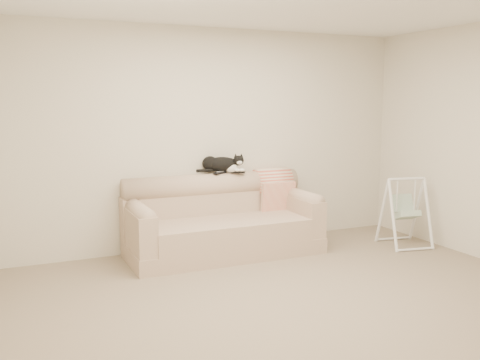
# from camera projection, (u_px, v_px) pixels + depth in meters

# --- Properties ---
(ground_plane) EXTENTS (5.00, 5.00, 0.00)m
(ground_plane) POSITION_uv_depth(u_px,v_px,m) (296.00, 298.00, 4.78)
(ground_plane) COLOR #7B6B5A
(ground_plane) RESTS_ON ground
(room_shell) EXTENTS (5.04, 4.04, 2.60)m
(room_shell) POSITION_uv_depth(u_px,v_px,m) (299.00, 127.00, 4.56)
(room_shell) COLOR beige
(room_shell) RESTS_ON ground
(sofa) EXTENTS (2.20, 0.93, 0.90)m
(sofa) POSITION_uv_depth(u_px,v_px,m) (222.00, 223.00, 6.17)
(sofa) COLOR tan
(sofa) RESTS_ON ground
(remote_a) EXTENTS (0.18, 0.12, 0.03)m
(remote_a) POSITION_uv_depth(u_px,v_px,m) (220.00, 173.00, 6.31)
(remote_a) COLOR black
(remote_a) RESTS_ON sofa
(remote_b) EXTENTS (0.17, 0.14, 0.02)m
(remote_b) POSITION_uv_depth(u_px,v_px,m) (238.00, 172.00, 6.38)
(remote_b) COLOR black
(remote_b) RESTS_ON sofa
(tuxedo_cat) EXTENTS (0.57, 0.36, 0.23)m
(tuxedo_cat) POSITION_uv_depth(u_px,v_px,m) (222.00, 164.00, 6.35)
(tuxedo_cat) COLOR black
(tuxedo_cat) RESTS_ON sofa
(throw_blanket) EXTENTS (0.44, 0.38, 0.58)m
(throw_blanket) POSITION_uv_depth(u_px,v_px,m) (273.00, 184.00, 6.63)
(throw_blanket) COLOR #CD513D
(throw_blanket) RESTS_ON sofa
(baby_swing) EXTENTS (0.60, 0.63, 0.84)m
(baby_swing) POSITION_uv_depth(u_px,v_px,m) (405.00, 212.00, 6.48)
(baby_swing) COLOR white
(baby_swing) RESTS_ON ground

